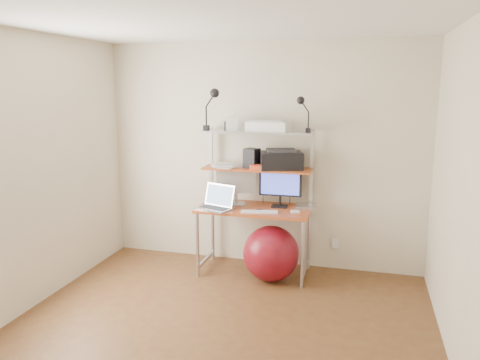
% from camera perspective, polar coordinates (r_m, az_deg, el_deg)
% --- Properties ---
extents(room, '(3.60, 3.60, 3.60)m').
position_cam_1_polar(room, '(3.55, -3.53, -1.15)').
color(room, brown).
rests_on(room, ground).
extents(computer_desk, '(1.20, 0.60, 1.57)m').
position_cam_1_polar(computer_desk, '(5.03, 1.96, -0.82)').
color(computer_desk, '#AB4621').
rests_on(computer_desk, ground).
extents(desktop, '(1.20, 0.60, 0.00)m').
position_cam_1_polar(desktop, '(5.02, 1.78, -3.37)').
color(desktop, '#AB4621').
rests_on(desktop, computer_desk).
extents(mid_shelf, '(1.18, 0.34, 0.00)m').
position_cam_1_polar(mid_shelf, '(5.06, 2.14, 1.50)').
color(mid_shelf, '#AB4621').
rests_on(mid_shelf, computer_desk).
extents(top_shelf, '(1.18, 0.34, 0.00)m').
position_cam_1_polar(top_shelf, '(5.00, 2.18, 6.02)').
color(top_shelf, '#AFB0B4').
rests_on(top_shelf, computer_desk).
extents(floor, '(3.60, 3.60, 0.00)m').
position_cam_1_polar(floor, '(4.01, -3.30, -18.84)').
color(floor, brown).
rests_on(floor, ground).
extents(wall_outlet, '(0.08, 0.01, 0.12)m').
position_cam_1_polar(wall_outlet, '(5.36, 11.57, -7.55)').
color(wall_outlet, silver).
rests_on(wall_outlet, room).
extents(monitor_silver, '(0.43, 0.21, 0.49)m').
position_cam_1_polar(monitor_silver, '(5.10, -0.47, -0.12)').
color(monitor_silver, '#ADADB2').
rests_on(monitor_silver, desktop).
extents(monitor_black, '(0.46, 0.13, 0.46)m').
position_cam_1_polar(monitor_black, '(5.03, 4.93, -0.69)').
color(monitor_black, black).
rests_on(monitor_black, desktop).
extents(laptop, '(0.44, 0.39, 0.32)m').
position_cam_1_polar(laptop, '(4.98, -2.82, -2.85)').
color(laptop, '#B4B5B9').
rests_on(laptop, desktop).
extents(keyboard, '(0.39, 0.18, 0.01)m').
position_cam_1_polar(keyboard, '(4.83, 2.37, -3.89)').
color(keyboard, silver).
rests_on(keyboard, desktop).
extents(mouse, '(0.10, 0.08, 0.02)m').
position_cam_1_polar(mouse, '(4.84, 6.74, -3.86)').
color(mouse, silver).
rests_on(mouse, desktop).
extents(mac_mini, '(0.24, 0.24, 0.04)m').
position_cam_1_polar(mac_mini, '(5.02, 8.06, -3.24)').
color(mac_mini, '#B4B5B9').
rests_on(mac_mini, desktop).
extents(phone, '(0.07, 0.12, 0.01)m').
position_cam_1_polar(phone, '(4.87, 2.31, -3.78)').
color(phone, black).
rests_on(phone, desktop).
extents(printer, '(0.51, 0.42, 0.21)m').
position_cam_1_polar(printer, '(5.00, 5.02, 2.50)').
color(printer, black).
rests_on(printer, mid_shelf).
extents(nas_cube, '(0.18, 0.18, 0.21)m').
position_cam_1_polar(nas_cube, '(5.04, 1.44, 2.69)').
color(nas_cube, black).
rests_on(nas_cube, mid_shelf).
extents(red_box, '(0.18, 0.13, 0.05)m').
position_cam_1_polar(red_box, '(4.94, 2.33, 1.58)').
color(red_box, red).
rests_on(red_box, mid_shelf).
extents(scanner, '(0.46, 0.33, 0.11)m').
position_cam_1_polar(scanner, '(5.00, 3.53, 6.63)').
color(scanner, silver).
rests_on(scanner, top_shelf).
extents(box_white, '(0.14, 0.13, 0.14)m').
position_cam_1_polar(box_white, '(5.03, -1.02, 6.88)').
color(box_white, silver).
rests_on(box_white, top_shelf).
extents(box_grey, '(0.09, 0.09, 0.09)m').
position_cam_1_polar(box_grey, '(5.12, -1.32, 6.67)').
color(box_grey, '#2B2B2D').
rests_on(box_grey, top_shelf).
extents(clip_lamp_left, '(0.18, 0.10, 0.44)m').
position_cam_1_polar(clip_lamp_left, '(5.00, -3.33, 9.72)').
color(clip_lamp_left, black).
rests_on(clip_lamp_left, top_shelf).
extents(clip_lamp_right, '(0.15, 0.08, 0.37)m').
position_cam_1_polar(clip_lamp_right, '(4.85, 7.60, 8.91)').
color(clip_lamp_right, black).
rests_on(clip_lamp_right, top_shelf).
extents(exercise_ball, '(0.59, 0.59, 0.59)m').
position_cam_1_polar(exercise_ball, '(4.97, 3.81, -8.93)').
color(exercise_ball, maroon).
rests_on(exercise_ball, floor).
extents(paper_stack, '(0.37, 0.41, 0.02)m').
position_cam_1_polar(paper_stack, '(5.15, -2.02, 1.80)').
color(paper_stack, white).
rests_on(paper_stack, mid_shelf).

